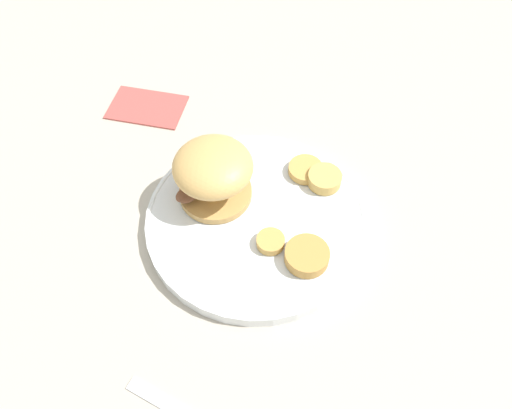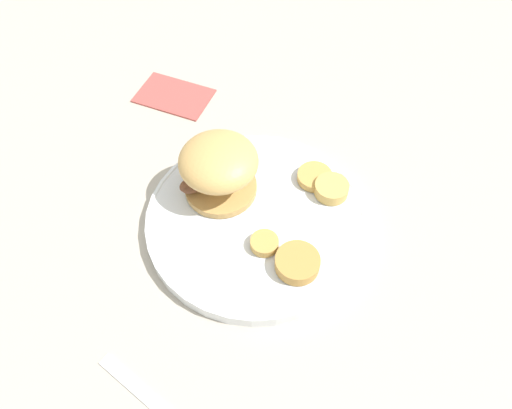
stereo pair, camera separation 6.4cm
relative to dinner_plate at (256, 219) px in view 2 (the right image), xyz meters
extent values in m
plane|color=#B2A899|center=(0.00, 0.00, -0.01)|extent=(4.00, 4.00, 0.00)
cylinder|color=white|center=(0.00, 0.00, 0.00)|extent=(0.29, 0.29, 0.02)
torus|color=white|center=(0.00, 0.00, 0.01)|extent=(0.29, 0.29, 0.01)
cylinder|color=tan|center=(0.06, 0.03, 0.01)|extent=(0.10, 0.10, 0.01)
ellipsoid|color=brown|center=(0.06, 0.07, 0.03)|extent=(0.02, 0.03, 0.02)
ellipsoid|color=brown|center=(0.07, 0.04, 0.03)|extent=(0.03, 0.03, 0.02)
ellipsoid|color=brown|center=(0.09, 0.03, 0.03)|extent=(0.04, 0.04, 0.02)
ellipsoid|color=brown|center=(0.10, 0.05, 0.03)|extent=(0.03, 0.04, 0.02)
ellipsoid|color=brown|center=(0.07, 0.04, 0.03)|extent=(0.05, 0.05, 0.01)
ellipsoid|color=brown|center=(0.06, 0.06, 0.03)|extent=(0.03, 0.04, 0.02)
ellipsoid|color=tan|center=(0.06, 0.03, 0.07)|extent=(0.10, 0.10, 0.05)
cylinder|color=tan|center=(0.03, -0.10, 0.01)|extent=(0.05, 0.05, 0.01)
cylinder|color=tan|center=(0.00, -0.11, 0.02)|extent=(0.05, 0.05, 0.02)
cylinder|color=#BC8942|center=(-0.09, -0.02, 0.02)|extent=(0.06, 0.06, 0.02)
cylinder|color=tan|center=(-0.05, 0.01, 0.01)|extent=(0.04, 0.04, 0.01)
cube|color=silver|center=(-0.16, 0.19, -0.01)|extent=(0.11, 0.08, 0.00)
cube|color=#B24C47|center=(0.28, 0.04, -0.01)|extent=(0.14, 0.14, 0.01)
camera|label=1|loc=(-0.32, 0.19, 0.55)|focal=35.00mm
camera|label=2|loc=(-0.35, 0.13, 0.55)|focal=35.00mm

